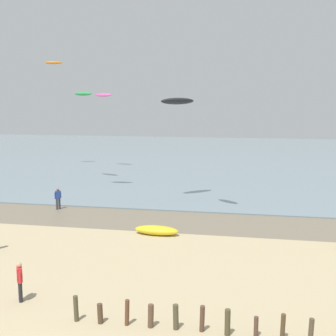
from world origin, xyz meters
TOP-DOWN VIEW (x-y plane):
  - wet_sand_strip at (0.00, 19.42)m, footprint 120.00×5.57m
  - sea at (0.00, 57.21)m, footprint 160.00×70.00m
  - groyne_near at (6.09, 4.77)m, footprint 11.84×0.33m
  - person_mid_beach at (-2.46, 5.86)m, footprint 0.38×0.49m
  - person_right_flank at (-7.82, 21.20)m, footprint 0.39×0.47m
  - grounded_kite at (1.17, 16.15)m, footprint 2.90×1.20m
  - kite_aloft_0 at (-17.49, 41.91)m, footprint 2.23×1.23m
  - kite_aloft_4 at (0.80, 26.07)m, footprint 3.07×2.86m
  - kite_aloft_6 at (-11.12, 42.05)m, footprint 2.33×1.20m
  - kite_aloft_8 at (-10.39, 33.48)m, footprint 2.52×1.70m

SIDE VIEW (x-z plane):
  - wet_sand_strip at x=0.00m, z-range 0.00..0.01m
  - sea at x=0.00m, z-range 0.00..0.10m
  - grounded_kite at x=1.17m, z-range 0.00..0.57m
  - groyne_near at x=6.09m, z-range -0.04..0.97m
  - person_mid_beach at x=-2.46m, z-range 0.06..1.77m
  - person_right_flank at x=-7.82m, z-range 0.06..1.77m
  - kite_aloft_4 at x=0.80m, z-range 8.01..8.77m
  - kite_aloft_8 at x=-10.39m, z-range 8.94..9.36m
  - kite_aloft_6 at x=-11.12m, z-range 8.87..9.48m
  - kite_aloft_0 at x=-17.49m, z-range 12.93..13.30m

